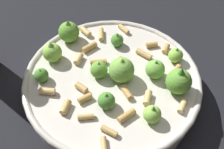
% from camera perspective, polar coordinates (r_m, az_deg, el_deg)
% --- Properties ---
extents(ground_plane, '(2.40, 2.40, 0.00)m').
position_cam_1_polar(ground_plane, '(0.56, -0.00, -4.16)').
color(ground_plane, black).
extents(cooking_pan, '(0.33, 0.33, 0.11)m').
position_cam_1_polar(cooking_pan, '(0.53, 0.07, -1.83)').
color(cooking_pan, beige).
rests_on(cooking_pan, ground).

